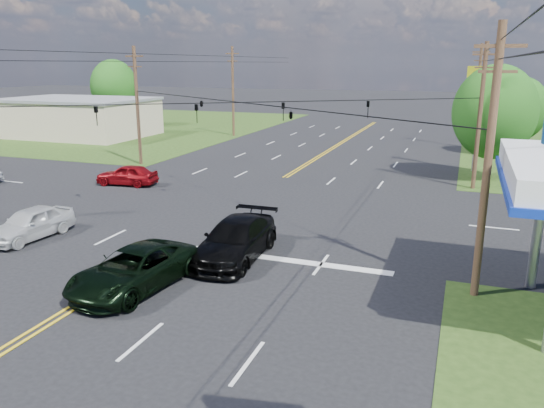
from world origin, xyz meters
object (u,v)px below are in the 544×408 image
at_px(pole_left_far, 233,90).
at_px(retail_nw, 77,118).
at_px(pole_nw, 137,105).
at_px(pickup_dkgreen, 134,269).
at_px(tree_far_l, 114,86).
at_px(suv_black, 236,240).
at_px(pole_ne, 480,115).
at_px(pickup_white, 30,223).
at_px(pole_right_far, 477,95).
at_px(tree_right_a, 495,112).
at_px(tree_right_b, 519,109).
at_px(pole_se, 488,162).

bearing_deg(pole_left_far, retail_nw, -160.56).
distance_m(pole_nw, pickup_dkgreen, 26.20).
height_order(tree_far_l, suv_black, tree_far_l).
xyz_separation_m(pickup_dkgreen, suv_black, (2.26, 4.21, 0.07)).
distance_m(retail_nw, pole_ne, 45.02).
bearing_deg(tree_far_l, pickup_white, -58.86).
xyz_separation_m(pole_ne, suv_black, (-9.67, -17.50, -4.07)).
bearing_deg(pole_right_far, retail_nw, -172.06).
xyz_separation_m(tree_right_a, tree_right_b, (2.50, 12.00, -0.65)).
bearing_deg(pole_left_far, pole_ne, -36.16).
xyz_separation_m(pole_se, tree_right_a, (1.00, 21.00, -0.05)).
bearing_deg(pickup_dkgreen, retail_nw, 138.79).
xyz_separation_m(pole_se, pickup_white, (-20.00, -0.38, -4.16)).
xyz_separation_m(pole_right_far, suv_black, (-9.67, -36.50, -4.33)).
bearing_deg(pole_left_far, tree_far_l, 168.11).
distance_m(pole_nw, tree_right_b, 33.10).
relative_size(tree_right_a, pickup_white, 1.85).
relative_size(pole_left_far, pickup_white, 2.26).
xyz_separation_m(retail_nw, pole_right_far, (43.00, 6.00, 3.17)).
relative_size(pole_ne, pole_left_far, 0.95).
height_order(pole_ne, pole_left_far, pole_left_far).
relative_size(pole_se, pickup_dkgreen, 1.72).
distance_m(tree_right_a, suv_black, 23.46).
distance_m(tree_right_b, pickup_white, 40.97).
height_order(pole_nw, pickup_white, pole_nw).
relative_size(tree_right_a, tree_right_b, 1.15).
bearing_deg(pole_ne, pickup_dkgreen, -118.78).
relative_size(pole_left_far, pole_right_far, 1.00).
height_order(pole_right_far, suv_black, pole_right_far).
height_order(pole_left_far, tree_far_l, pole_left_far).
xyz_separation_m(pole_left_far, tree_right_a, (27.00, -16.00, -0.30)).
bearing_deg(pole_ne, retail_nw, 163.18).
height_order(pole_se, tree_right_b, pole_se).
relative_size(pole_nw, pickup_dkgreen, 1.72).
bearing_deg(suv_black, tree_far_l, 129.43).
bearing_deg(retail_nw, pickup_dkgreen, -48.16).
xyz_separation_m(pickup_dkgreen, pickup_white, (-8.07, 3.32, -0.01)).
xyz_separation_m(tree_far_l, suv_black, (35.33, -40.50, -4.35)).
relative_size(pickup_dkgreen, suv_black, 0.95).
xyz_separation_m(pole_se, suv_black, (-9.67, 0.50, -4.07)).
bearing_deg(tree_far_l, tree_right_b, -9.37).
bearing_deg(pickup_white, pole_right_far, 66.77).
relative_size(tree_right_b, suv_black, 1.22).
xyz_separation_m(pole_se, pole_right_far, (0.00, 37.00, 0.25)).
relative_size(pickup_dkgreen, pickup_white, 1.25).
bearing_deg(pole_se, retail_nw, 144.21).
bearing_deg(pole_left_far, pole_nw, -90.00).
xyz_separation_m(pole_left_far, pole_right_far, (26.00, 0.00, 0.00)).
bearing_deg(pole_right_far, pole_left_far, 180.00).
distance_m(pole_left_far, pickup_white, 38.12).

